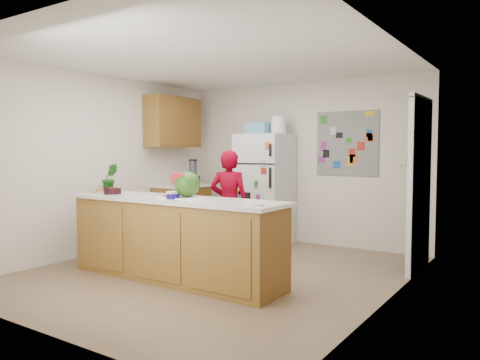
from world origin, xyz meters
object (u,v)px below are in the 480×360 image
Objects in this scene: person at (229,204)px; watermelon at (187,184)px; cherry_bowl at (112,191)px; refrigerator at (264,189)px.

watermelon is at bearing 84.61° from person.
watermelon is 1.39× the size of cherry_bowl.
person reaches higher than cherry_bowl.
cherry_bowl is at bearing -105.39° from refrigerator.
watermelon is (0.27, -1.18, 0.35)m from person.
refrigerator is 6.03× the size of watermelon.
refrigerator is 8.40× the size of cherry_bowl.
person is at bearing 102.70° from watermelon.
cherry_bowl is at bearing 39.91° from person.
cherry_bowl is (-0.81, -1.30, 0.23)m from person.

